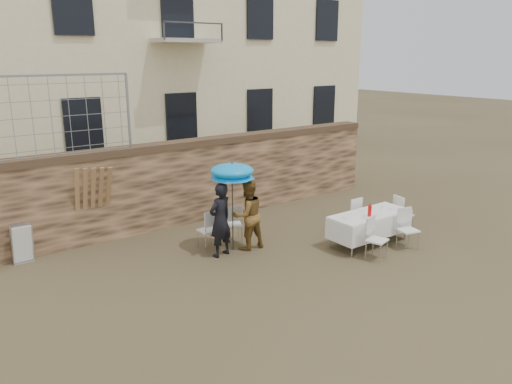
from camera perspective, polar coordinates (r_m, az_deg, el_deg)
ground at (r=10.08m, az=5.67°, el=-10.78°), size 80.00×80.00×0.00m
stone_wall at (r=13.59m, az=-8.37°, el=1.05°), size 13.00×0.50×2.20m
chain_link_fence at (r=12.15m, az=-21.44°, el=8.06°), size 3.20×0.06×1.80m
man_suit at (r=11.24m, az=-4.10°, el=-3.21°), size 0.70×0.54×1.71m
woman_dress at (r=11.64m, az=-0.98°, el=-2.61°), size 0.83×0.66×1.67m
umbrella at (r=11.25m, az=-2.75°, el=2.12°), size 1.03×1.03×1.96m
couple_chair_left at (r=11.80m, az=-5.50°, el=-4.23°), size 0.50×0.50×0.96m
couple_chair_right at (r=12.15m, az=-2.66°, el=-3.59°), size 0.61×0.61×0.96m
banquet_table at (r=12.26m, az=12.91°, el=-2.57°), size 2.10×0.85×0.78m
soda_bottle at (r=11.97m, az=12.86°, el=-2.13°), size 0.09×0.09×0.26m
table_chair_front_left at (r=11.45m, az=13.67°, el=-5.24°), size 0.59×0.59×0.96m
table_chair_front_right at (r=12.28m, az=17.01°, el=-4.08°), size 0.58×0.58×0.96m
table_chair_back at (r=12.99m, az=10.77°, el=-2.59°), size 0.49×0.49×0.96m
table_chair_side at (r=13.45m, az=16.46°, el=-2.34°), size 0.56×0.56×0.96m
chair_stack_right at (r=12.17m, az=-25.26°, el=-5.19°), size 0.46×0.32×0.92m
wood_planks at (r=12.42m, az=-18.42°, el=-1.45°), size 0.70×0.20×2.00m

